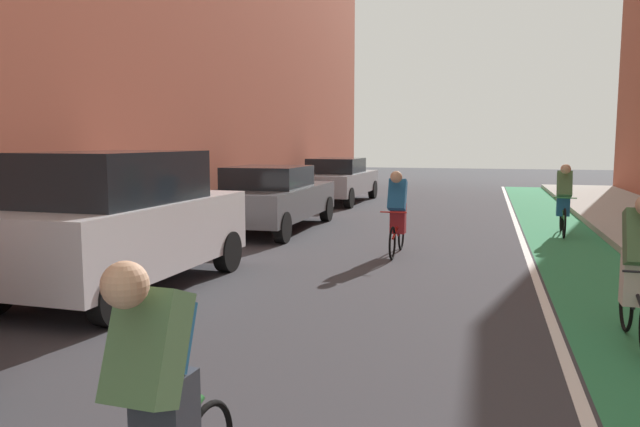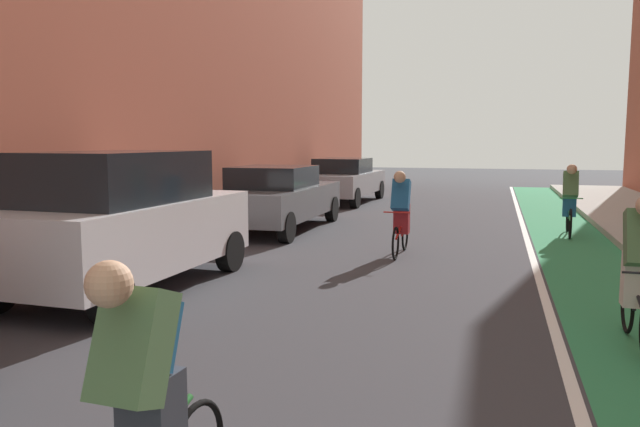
{
  "view_description": "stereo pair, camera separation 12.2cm",
  "coord_description": "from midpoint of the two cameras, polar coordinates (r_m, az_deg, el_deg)",
  "views": [
    {
      "loc": [
        1.73,
        3.25,
        2.13
      ],
      "look_at": [
        -0.21,
        10.41,
        1.24
      ],
      "focal_mm": 34.33,
      "sensor_mm": 36.0,
      "label": 1
    },
    {
      "loc": [
        1.85,
        3.28,
        2.13
      ],
      "look_at": [
        -0.21,
        10.41,
        1.24
      ],
      "focal_mm": 34.33,
      "sensor_mm": 36.0,
      "label": 2
    }
  ],
  "objects": [
    {
      "name": "parked_suv_white",
      "position": [
        9.07,
        -17.43,
        -0.55
      ],
      "size": [
        2.04,
        4.26,
        1.98
      ],
      "color": "silver",
      "rests_on": "ground"
    },
    {
      "name": "parked_sedan_silver",
      "position": [
        21.2,
        2.43,
        3.17
      ],
      "size": [
        2.06,
        4.7,
        1.53
      ],
      "color": "#9EA0A8",
      "rests_on": "ground"
    },
    {
      "name": "cyclist_far",
      "position": [
        14.84,
        22.48,
        1.19
      ],
      "size": [
        0.48,
        1.72,
        1.61
      ],
      "color": "black",
      "rests_on": "ground"
    },
    {
      "name": "parked_sedan_gray",
      "position": [
        14.66,
        -3.87,
        1.55
      ],
      "size": [
        1.98,
        4.74,
        1.53
      ],
      "color": "#595B60",
      "rests_on": "ground"
    },
    {
      "name": "cyclist_mid",
      "position": [
        7.09,
        28.08,
        -4.41
      ],
      "size": [
        0.48,
        1.7,
        1.6
      ],
      "color": "black",
      "rests_on": "ground"
    },
    {
      "name": "lane_divider_stripe",
      "position": [
        12.38,
        19.34,
        -3.47
      ],
      "size": [
        0.12,
        34.88,
        0.0
      ],
      "primitive_type": "cube",
      "color": "white",
      "rests_on": "ground"
    },
    {
      "name": "cyclist_trailing",
      "position": [
        11.48,
        7.87,
        0.31
      ],
      "size": [
        0.48,
        1.65,
        1.58
      ],
      "color": "black",
      "rests_on": "ground"
    },
    {
      "name": "ground_plane",
      "position": [
        10.55,
        5.99,
        -4.87
      ],
      "size": [
        76.73,
        76.73,
        0.0
      ],
      "primitive_type": "plane",
      "color": "#38383D"
    },
    {
      "name": "cyclist_lead",
      "position": [
        3.29,
        -15.32,
        -16.42
      ],
      "size": [
        0.48,
        1.67,
        1.59
      ],
      "color": "black",
      "rests_on": "ground"
    },
    {
      "name": "bike_lane_paint",
      "position": [
        12.47,
        23.48,
        -3.58
      ],
      "size": [
        1.6,
        34.88,
        0.0
      ],
      "primitive_type": "cube",
      "color": "#2D8451",
      "rests_on": "ground"
    }
  ]
}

